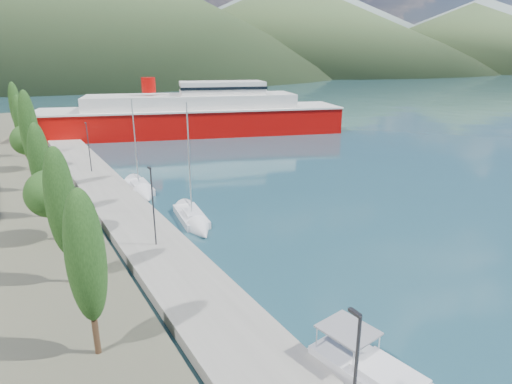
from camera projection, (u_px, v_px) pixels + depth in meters
ground at (70, 108)px, 124.22m from camera, size 1400.00×1400.00×0.00m
quay at (118, 204)px, 42.80m from camera, size 5.00×88.00×0.80m
hills_far at (115, 6)px, 576.19m from camera, size 1480.00×900.00×180.00m
hills_near at (140, 13)px, 363.57m from camera, size 1010.00×520.00×115.00m
tree_row at (33, 149)px, 43.25m from camera, size 3.77×62.61×10.65m
lamp_posts at (148, 199)px, 32.78m from camera, size 0.15×47.12×6.06m
sailboat_near at (197, 224)px, 38.04m from camera, size 3.28×8.33×11.67m
sailboat_mid at (142, 193)px, 46.67m from camera, size 2.87×7.76×11.21m
ferry at (194, 116)px, 82.32m from camera, size 57.96×29.22×11.33m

